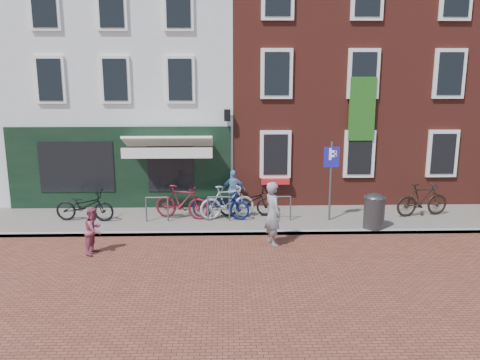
{
  "coord_description": "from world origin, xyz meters",
  "views": [
    {
      "loc": [
        -1.24,
        -14.46,
        4.92
      ],
      "look_at": [
        -0.81,
        1.09,
        1.49
      ],
      "focal_mm": 37.35,
      "sensor_mm": 36.0,
      "label": 1
    }
  ],
  "objects_px": {
    "bicycle_4": "(247,201)",
    "litter_bin": "(374,209)",
    "woman": "(273,214)",
    "bicycle_5": "(422,200)",
    "cafe_person": "(233,190)",
    "bicycle_0": "(85,206)",
    "bicycle_1": "(182,202)",
    "bicycle_3": "(227,202)",
    "parking_sign": "(331,169)",
    "bicycle_2": "(221,204)",
    "boy": "(94,230)"
  },
  "relations": [
    {
      "from": "bicycle_0",
      "to": "bicycle_5",
      "type": "relative_size",
      "value": 1.03
    },
    {
      "from": "bicycle_1",
      "to": "bicycle_4",
      "type": "bearing_deg",
      "value": -69.27
    },
    {
      "from": "woman",
      "to": "bicycle_0",
      "type": "bearing_deg",
      "value": 47.89
    },
    {
      "from": "bicycle_2",
      "to": "bicycle_5",
      "type": "distance_m",
      "value": 6.78
    },
    {
      "from": "parking_sign",
      "to": "boy",
      "type": "xyz_separation_m",
      "value": [
        -6.99,
        -2.58,
        -1.15
      ]
    },
    {
      "from": "bicycle_3",
      "to": "bicycle_4",
      "type": "xyz_separation_m",
      "value": [
        0.67,
        0.24,
        -0.06
      ]
    },
    {
      "from": "bicycle_1",
      "to": "cafe_person",
      "type": "bearing_deg",
      "value": -45.86
    },
    {
      "from": "parking_sign",
      "to": "bicycle_1",
      "type": "xyz_separation_m",
      "value": [
        -4.85,
        0.33,
        -1.14
      ]
    },
    {
      "from": "parking_sign",
      "to": "boy",
      "type": "relative_size",
      "value": 1.99
    },
    {
      "from": "bicycle_2",
      "to": "bicycle_0",
      "type": "bearing_deg",
      "value": 102.4
    },
    {
      "from": "bicycle_2",
      "to": "woman",
      "type": "bearing_deg",
      "value": -135.06
    },
    {
      "from": "litter_bin",
      "to": "bicycle_3",
      "type": "distance_m",
      "value": 4.7
    },
    {
      "from": "bicycle_2",
      "to": "bicycle_3",
      "type": "relative_size",
      "value": 1.03
    },
    {
      "from": "litter_bin",
      "to": "bicycle_1",
      "type": "height_order",
      "value": "litter_bin"
    },
    {
      "from": "woman",
      "to": "bicycle_5",
      "type": "xyz_separation_m",
      "value": [
        5.27,
        2.44,
        -0.27
      ]
    },
    {
      "from": "bicycle_3",
      "to": "boy",
      "type": "bearing_deg",
      "value": 112.85
    },
    {
      "from": "litter_bin",
      "to": "bicycle_5",
      "type": "bearing_deg",
      "value": 32.76
    },
    {
      "from": "parking_sign",
      "to": "bicycle_2",
      "type": "height_order",
      "value": "parking_sign"
    },
    {
      "from": "boy",
      "to": "bicycle_4",
      "type": "xyz_separation_m",
      "value": [
        4.32,
        3.12,
        -0.05
      ]
    },
    {
      "from": "parking_sign",
      "to": "bicycle_4",
      "type": "xyz_separation_m",
      "value": [
        -2.67,
        0.54,
        -1.2
      ]
    },
    {
      "from": "cafe_person",
      "to": "bicycle_0",
      "type": "xyz_separation_m",
      "value": [
        -4.87,
        -1.13,
        -0.21
      ]
    },
    {
      "from": "woman",
      "to": "cafe_person",
      "type": "xyz_separation_m",
      "value": [
        -1.07,
        3.31,
        -0.11
      ]
    },
    {
      "from": "parking_sign",
      "to": "bicycle_3",
      "type": "distance_m",
      "value": 3.55
    },
    {
      "from": "boy",
      "to": "parking_sign",
      "type": "bearing_deg",
      "value": -57.18
    },
    {
      "from": "bicycle_0",
      "to": "bicycle_2",
      "type": "relative_size",
      "value": 1.0
    },
    {
      "from": "boy",
      "to": "bicycle_0",
      "type": "xyz_separation_m",
      "value": [
        -1.0,
        2.73,
        -0.05
      ]
    },
    {
      "from": "woman",
      "to": "bicycle_4",
      "type": "height_order",
      "value": "woman"
    },
    {
      "from": "parking_sign",
      "to": "bicycle_0",
      "type": "bearing_deg",
      "value": 178.91
    },
    {
      "from": "litter_bin",
      "to": "cafe_person",
      "type": "bearing_deg",
      "value": 153.41
    },
    {
      "from": "bicycle_1",
      "to": "bicycle_3",
      "type": "relative_size",
      "value": 1.0
    },
    {
      "from": "woman",
      "to": "bicycle_4",
      "type": "distance_m",
      "value": 2.66
    },
    {
      "from": "boy",
      "to": "bicycle_3",
      "type": "distance_m",
      "value": 4.65
    },
    {
      "from": "woman",
      "to": "litter_bin",
      "type": "bearing_deg",
      "value": -92.59
    },
    {
      "from": "cafe_person",
      "to": "bicycle_3",
      "type": "xyz_separation_m",
      "value": [
        -0.21,
        -0.97,
        -0.16
      ]
    },
    {
      "from": "bicycle_0",
      "to": "bicycle_4",
      "type": "distance_m",
      "value": 5.34
    },
    {
      "from": "parking_sign",
      "to": "bicycle_3",
      "type": "bearing_deg",
      "value": 174.8
    },
    {
      "from": "bicycle_5",
      "to": "bicycle_3",
      "type": "bearing_deg",
      "value": 80.14
    },
    {
      "from": "parking_sign",
      "to": "bicycle_2",
      "type": "distance_m",
      "value": 3.76
    },
    {
      "from": "litter_bin",
      "to": "woman",
      "type": "relative_size",
      "value": 0.64
    },
    {
      "from": "bicycle_4",
      "to": "bicycle_2",
      "type": "bearing_deg",
      "value": 109.03
    },
    {
      "from": "bicycle_4",
      "to": "litter_bin",
      "type": "bearing_deg",
      "value": -110.23
    },
    {
      "from": "bicycle_0",
      "to": "bicycle_1",
      "type": "relative_size",
      "value": 1.03
    },
    {
      "from": "bicycle_2",
      "to": "bicycle_3",
      "type": "bearing_deg",
      "value": -60.68
    },
    {
      "from": "boy",
      "to": "bicycle_1",
      "type": "height_order",
      "value": "boy"
    },
    {
      "from": "bicycle_2",
      "to": "bicycle_4",
      "type": "relative_size",
      "value": 1.0
    },
    {
      "from": "parking_sign",
      "to": "bicycle_0",
      "type": "relative_size",
      "value": 1.36
    },
    {
      "from": "woman",
      "to": "bicycle_4",
      "type": "relative_size",
      "value": 0.97
    },
    {
      "from": "litter_bin",
      "to": "bicycle_1",
      "type": "distance_m",
      "value": 6.17
    },
    {
      "from": "litter_bin",
      "to": "bicycle_5",
      "type": "distance_m",
      "value": 2.4
    },
    {
      "from": "bicycle_3",
      "to": "bicycle_5",
      "type": "bearing_deg",
      "value": -104.56
    }
  ]
}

